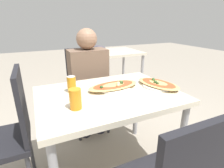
{
  "coord_description": "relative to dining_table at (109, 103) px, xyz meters",
  "views": [
    {
      "loc": [
        -0.49,
        -1.12,
        1.24
      ],
      "look_at": [
        0.04,
        0.02,
        0.78
      ],
      "focal_mm": 28.0,
      "sensor_mm": 36.0,
      "label": 1
    }
  ],
  "objects": [
    {
      "name": "ground_plane",
      "position": [
        0.0,
        0.0,
        -0.64
      ],
      "size": [
        14.0,
        14.0,
        0.0
      ],
      "primitive_type": "plane",
      "color": "#9E9384"
    },
    {
      "name": "dining_table",
      "position": [
        0.0,
        0.0,
        0.0
      ],
      "size": [
        1.05,
        0.77,
        0.72
      ],
      "color": "beige",
      "rests_on": "ground_plane"
    },
    {
      "name": "chair_far_seated",
      "position": [
        0.03,
        0.72,
        -0.11
      ],
      "size": [
        0.4,
        0.4,
        0.95
      ],
      "rotation": [
        0.0,
        0.0,
        3.14
      ],
      "color": "black",
      "rests_on": "ground_plane"
    },
    {
      "name": "chair_side_left",
      "position": [
        -0.71,
        0.09,
        -0.11
      ],
      "size": [
        0.4,
        0.4,
        0.95
      ],
      "rotation": [
        0.0,
        0.0,
        1.57
      ],
      "color": "black",
      "rests_on": "ground_plane"
    },
    {
      "name": "person_seated",
      "position": [
        0.03,
        0.6,
        0.06
      ],
      "size": [
        0.4,
        0.25,
        1.17
      ],
      "rotation": [
        0.0,
        0.0,
        3.14
      ],
      "color": "#2D2D38",
      "rests_on": "ground_plane"
    },
    {
      "name": "pizza_main",
      "position": [
        0.08,
        0.07,
        0.1
      ],
      "size": [
        0.45,
        0.27,
        0.06
      ],
      "color": "white",
      "rests_on": "dining_table"
    },
    {
      "name": "soda_can",
      "position": [
        -0.25,
        0.14,
        0.15
      ],
      "size": [
        0.07,
        0.07,
        0.12
      ],
      "color": "orange",
      "rests_on": "dining_table"
    },
    {
      "name": "drink_glass",
      "position": [
        -0.28,
        -0.14,
        0.15
      ],
      "size": [
        0.07,
        0.07,
        0.13
      ],
      "color": "orange",
      "rests_on": "dining_table"
    },
    {
      "name": "pizza_second",
      "position": [
        0.43,
        -0.04,
        0.1
      ],
      "size": [
        0.3,
        0.42,
        0.05
      ],
      "color": "white",
      "rests_on": "dining_table"
    },
    {
      "name": "background_table",
      "position": [
        0.71,
        1.73,
        0.03
      ],
      "size": [
        1.1,
        0.8,
        0.84
      ],
      "color": "beige",
      "rests_on": "ground_plane"
    }
  ]
}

